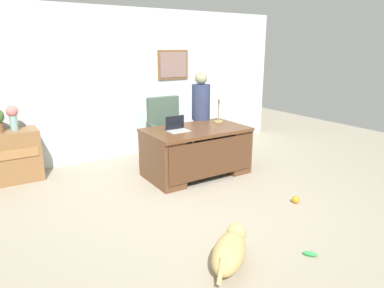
% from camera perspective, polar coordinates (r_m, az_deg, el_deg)
% --- Properties ---
extents(ground_plane, '(12.00, 12.00, 0.00)m').
position_cam_1_polar(ground_plane, '(4.62, 1.14, -10.02)').
color(ground_plane, '#9E937F').
extents(back_wall, '(7.00, 0.16, 2.70)m').
position_cam_1_polar(back_wall, '(6.51, -11.66, 9.73)').
color(back_wall, silver).
rests_on(back_wall, ground_plane).
extents(desk, '(1.61, 0.95, 0.77)m').
position_cam_1_polar(desk, '(5.50, 0.84, -1.06)').
color(desk, brown).
rests_on(desk, ground_plane).
extents(armchair, '(0.60, 0.59, 1.15)m').
position_cam_1_polar(armchair, '(6.20, -4.08, 1.77)').
color(armchair, '#475B4C').
rests_on(armchair, ground_plane).
extents(person_standing, '(0.32, 0.32, 1.60)m').
position_cam_1_polar(person_standing, '(6.12, 1.49, 4.62)').
color(person_standing, '#262323').
rests_on(person_standing, ground_plane).
extents(dog_lying, '(0.69, 0.63, 0.30)m').
position_cam_1_polar(dog_lying, '(3.42, 6.35, -17.21)').
color(dog_lying, tan).
rests_on(dog_lying, ground_plane).
extents(laptop, '(0.32, 0.22, 0.22)m').
position_cam_1_polar(laptop, '(5.25, -2.55, 2.80)').
color(laptop, '#B2B5BA').
rests_on(laptop, desk).
extents(desk_lamp, '(0.22, 0.22, 0.60)m').
position_cam_1_polar(desk_lamp, '(5.80, 4.52, 8.14)').
color(desk_lamp, '#9E8447').
rests_on(desk_lamp, desk).
extents(vase_with_flowers, '(0.17, 0.17, 0.38)m').
position_cam_1_polar(vase_with_flowers, '(5.81, -27.74, 4.23)').
color(vase_with_flowers, '#86B0AD').
rests_on(vase_with_flowers, credenza).
extents(dog_toy_ball, '(0.10, 0.10, 0.10)m').
position_cam_1_polar(dog_toy_ball, '(4.83, 16.92, -8.85)').
color(dog_toy_ball, orange).
rests_on(dog_toy_ball, ground_plane).
extents(dog_toy_bone, '(0.13, 0.14, 0.05)m').
position_cam_1_polar(dog_toy_bone, '(3.78, 19.14, -16.93)').
color(dog_toy_bone, green).
rests_on(dog_toy_bone, ground_plane).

